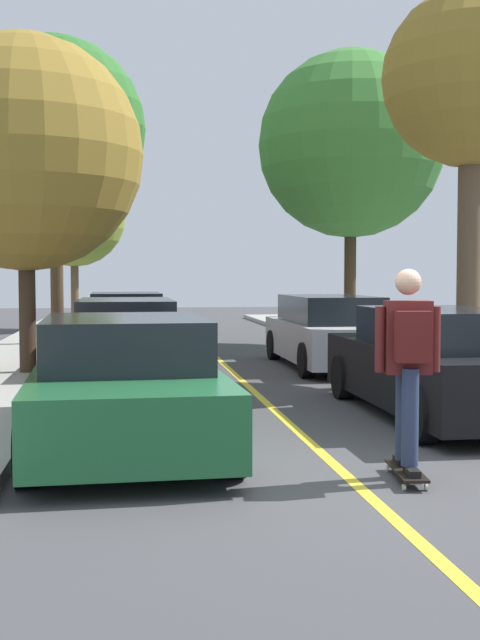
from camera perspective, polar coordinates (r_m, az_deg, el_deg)
ground at (r=7.47m, az=7.81°, el=-11.05°), size 80.00×80.00×0.00m
center_line at (r=11.29m, az=2.28°, el=-6.17°), size 0.12×39.20×0.01m
parked_car_left_nearest at (r=8.78m, az=-8.01°, el=-4.49°), size 2.13×4.41×1.38m
parked_car_left_near at (r=14.58m, az=-7.96°, el=-1.36°), size 1.96×4.58×1.41m
parked_car_left_far at (r=20.30m, az=-7.95°, el=-0.13°), size 2.05×4.57×1.40m
parked_car_right_nearest at (r=10.84m, az=13.64°, el=-3.01°), size 1.82×4.68×1.40m
parked_car_right_near at (r=16.32m, az=6.19°, el=-0.85°), size 1.83×4.68×1.43m
street_tree_left_nearest at (r=14.87m, az=-14.74°, el=11.12°), size 4.07×4.07×5.82m
street_tree_left_near at (r=21.18m, az=-12.77°, el=12.90°), size 4.45×4.45×7.55m
street_tree_left_far at (r=27.97m, az=-11.49°, el=7.14°), size 3.42×3.42×5.40m
street_tree_right_nearest at (r=14.54m, az=15.85°, el=15.70°), size 2.95×2.95×6.43m
street_tree_right_near at (r=21.37m, az=7.74°, el=12.00°), size 4.72×4.72×7.36m
skateboard at (r=7.54m, az=11.51°, el=-10.27°), size 0.31×0.86×0.10m
skateboarder at (r=7.34m, az=11.65°, el=-2.50°), size 0.59×0.71×1.78m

